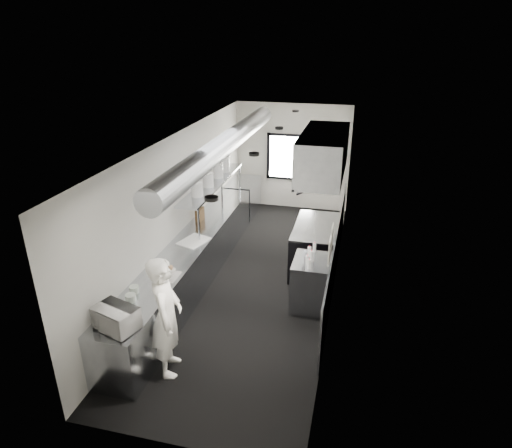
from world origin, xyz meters
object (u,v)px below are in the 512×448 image
Objects in this scene: prep_counter at (191,263)px; squeeze_bottle_a at (309,264)px; range at (315,247)px; far_work_table at (243,197)px; plate_stack_d at (224,164)px; plate_stack_c at (218,171)px; exhaust_hood at (323,154)px; microwave at (116,318)px; squeeze_bottle_b at (307,260)px; line_cook at (166,316)px; deli_tub_b at (134,289)px; plate_stack_b at (208,180)px; cutting_board at (194,241)px; deli_tub_a at (131,298)px; pass_shelf at (213,184)px; plate_stack_a at (197,189)px; squeeze_bottle_e at (314,248)px; bottle_station at (311,283)px; knife_block at (200,214)px; squeeze_bottle_d at (309,252)px; small_plate at (171,270)px; squeeze_bottle_c at (311,256)px.

squeeze_bottle_a is at bearing -12.15° from prep_counter.
range is 3.32m from far_work_table.
plate_stack_d is at bearing 90.67° from prep_counter.
plate_stack_d is (-0.00, 0.45, 0.02)m from plate_stack_c.
exhaust_hood reaches higher than microwave.
plate_stack_c is 1.86× the size of squeeze_bottle_b.
line_cook is 12.41× the size of deli_tub_b.
plate_stack_b reaches higher than squeeze_bottle_a.
cutting_board is at bearing -151.73° from exhaust_hood.
pass_shelf is at bearing 89.02° from deli_tub_a.
plate_stack_b is at bearing -6.99° from line_cook.
plate_stack_a is 1.66m from plate_stack_d.
cutting_board is 2.42m from plate_stack_d.
plate_stack_c is at bearing 108.30° from microwave.
squeeze_bottle_e is (0.01, 0.62, 0.00)m from squeeze_bottle_a.
plate_stack_c reaches higher than bottle_station.
prep_counter is at bearing -77.01° from knife_block.
prep_counter is 0.46m from cutting_board.
far_work_table is at bearing 88.92° from plate_stack_d.
line_cook reaches higher than microwave.
prep_counter is at bearing -90.00° from far_work_table.
squeeze_bottle_b reaches higher than cutting_board.
prep_counter is at bearing -2.96° from line_cook.
line_cook is 6.77× the size of knife_block.
range is 4.42× the size of plate_stack_d.
squeeze_bottle_a is 0.44m from squeeze_bottle_d.
prep_counter is 36.02× the size of small_plate.
plate_stack_d reaches higher than plate_stack_b.
range is 4.02m from deli_tub_a.
far_work_table is at bearing 118.50° from squeeze_bottle_a.
squeeze_bottle_e is at bearing -12.12° from plate_stack_a.
pass_shelf is 5.41× the size of cutting_board.
pass_shelf is at bearing -91.04° from plate_stack_d.
range reaches higher than cutting_board.
bottle_station is 5.40× the size of small_plate.
microwave reaches higher than squeeze_bottle_a.
squeeze_bottle_c reaches higher than range.
plate_stack_d is (-2.27, 1.09, -0.64)m from exhaust_hood.
microwave is 3.70m from knife_block.
squeeze_bottle_e reaches higher than range.
range reaches higher than bottle_station.
knife_block is (-2.42, -0.19, -1.36)m from exhaust_hood.
squeeze_bottle_e is at bearing 3.18° from prep_counter.
squeeze_bottle_d is (2.39, 1.78, 0.04)m from deli_tub_b.
line_cook is 3.65m from plate_stack_b.
exhaust_hood is 6.08× the size of plate_stack_d.
exhaust_hood reaches higher than plate_stack_c.
plate_stack_a is at bearing 94.84° from small_plate.
small_plate is 0.30× the size of cutting_board.
line_cook reaches higher than squeeze_bottle_c.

